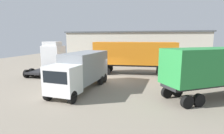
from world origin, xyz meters
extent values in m
plane|color=gray|center=(0.00, 0.00, 0.00)|extent=(60.00, 60.00, 0.00)
cube|color=#B7B2A3|center=(0.00, 18.86, 2.84)|extent=(27.16, 9.72, 5.68)
cube|color=#474C51|center=(0.00, 18.86, 5.80)|extent=(27.66, 10.22, 0.25)
cube|color=#4C5156|center=(-5.97, 14.03, 1.80)|extent=(3.20, 0.08, 3.60)
cube|color=#4C5156|center=(5.97, 14.03, 1.80)|extent=(3.20, 0.08, 3.60)
cube|color=silver|center=(-9.14, 2.75, 2.05)|extent=(2.63, 2.54, 3.12)
cube|color=silver|center=(-9.13, 2.56, 3.89)|extent=(2.19, 1.80, 0.60)
cube|color=black|center=(-9.20, 3.92, 2.67)|extent=(2.10, 0.20, 1.12)
cube|color=#232326|center=(-8.97, -0.26, 0.61)|extent=(2.20, 3.74, 0.24)
cylinder|color=#B2B2B7|center=(-10.00, 0.28, 0.44)|extent=(0.62, 1.13, 0.56)
cylinder|color=black|center=(-10.27, 3.29, 0.49)|extent=(0.35, 0.99, 0.97)
cylinder|color=black|center=(-8.07, 3.42, 0.49)|extent=(0.35, 0.99, 0.97)
cylinder|color=black|center=(-10.04, -0.74, 0.49)|extent=(0.35, 0.99, 0.97)
cylinder|color=black|center=(-7.84, -0.61, 0.49)|extent=(0.35, 0.99, 0.97)
cylinder|color=black|center=(-9.99, -1.64, 0.49)|extent=(0.35, 0.99, 0.97)
cylinder|color=black|center=(-7.79, -1.51, 0.49)|extent=(0.35, 0.99, 0.97)
cube|color=#28843D|center=(9.85, -3.15, 2.65)|extent=(9.36, 7.54, 2.60)
cube|color=#232326|center=(9.85, -3.15, 1.23)|extent=(8.93, 6.92, 0.24)
cylinder|color=black|center=(6.73, -3.96, 0.46)|extent=(0.92, 0.77, 0.91)
cylinder|color=black|center=(7.98, -5.77, 0.46)|extent=(0.92, 0.77, 0.91)
cylinder|color=black|center=(5.91, -4.53, 0.46)|extent=(0.92, 0.77, 0.91)
cylinder|color=black|center=(7.16, -6.34, 0.46)|extent=(0.92, 0.77, 0.91)
cube|color=orange|center=(2.01, 3.99, 2.76)|extent=(10.66, 3.75, 2.81)
cube|color=#232326|center=(2.01, 3.99, 1.23)|extent=(10.57, 3.00, 0.24)
cube|color=#232326|center=(4.91, 5.15, 0.56)|extent=(0.18, 0.18, 1.11)
cube|color=#232326|center=(5.10, 3.56, 0.56)|extent=(0.18, 0.18, 1.11)
cylinder|color=black|center=(-1.52, 4.67, 0.47)|extent=(0.97, 0.41, 0.94)
cylinder|color=black|center=(-1.25, 2.48, 0.47)|extent=(0.97, 0.41, 0.94)
cylinder|color=black|center=(-2.51, 4.54, 0.47)|extent=(0.97, 0.41, 0.94)
cylinder|color=black|center=(-2.24, 2.36, 0.47)|extent=(0.97, 0.41, 0.94)
cube|color=silver|center=(-1.75, -7.12, 1.57)|extent=(2.50, 2.03, 2.20)
cube|color=black|center=(-1.80, -8.04, 1.97)|extent=(2.02, 0.19, 0.88)
cube|color=gray|center=(-1.55, -3.39, 2.05)|extent=(2.69, 5.69, 2.65)
cylinder|color=black|center=(-0.72, -7.62, 0.47)|extent=(0.35, 0.96, 0.95)
cylinder|color=black|center=(-2.82, -7.51, 0.47)|extent=(0.35, 0.96, 0.95)
cylinder|color=black|center=(-0.44, -2.26, 0.47)|extent=(0.35, 0.96, 0.95)
cylinder|color=black|center=(-2.53, -2.15, 0.47)|extent=(0.35, 0.96, 0.95)
cylinder|color=black|center=(-0.38, -1.26, 0.47)|extent=(0.35, 0.96, 0.95)
cylinder|color=black|center=(-2.48, -1.15, 0.47)|extent=(0.35, 0.96, 0.95)
cone|color=#423D38|center=(11.78, 5.36, 0.90)|extent=(3.23, 3.23, 1.80)
cube|color=black|center=(-5.22, -1.42, 0.02)|extent=(0.40, 0.40, 0.04)
cone|color=orange|center=(-5.22, -1.42, 0.28)|extent=(0.36, 0.36, 0.55)
camera|label=1|loc=(5.31, -18.49, 4.74)|focal=28.00mm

